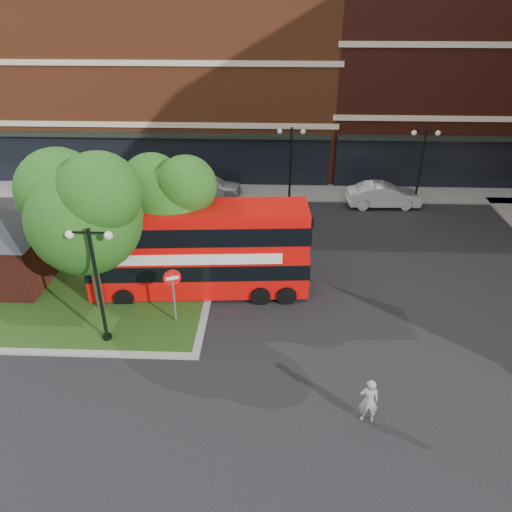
{
  "coord_description": "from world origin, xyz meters",
  "views": [
    {
      "loc": [
        1.08,
        -15.4,
        12.63
      ],
      "look_at": [
        0.3,
        3.89,
        2.0
      ],
      "focal_mm": 35.0,
      "sensor_mm": 36.0,
      "label": 1
    }
  ],
  "objects_px": {
    "bus": "(198,245)",
    "car_silver": "(211,185)",
    "car_white": "(383,195)",
    "woman": "(369,401)"
  },
  "relations": [
    {
      "from": "car_silver",
      "to": "car_white",
      "type": "height_order",
      "value": "car_white"
    },
    {
      "from": "car_white",
      "to": "car_silver",
      "type": "bearing_deg",
      "value": 79.69
    },
    {
      "from": "bus",
      "to": "car_silver",
      "type": "xyz_separation_m",
      "value": [
        -0.93,
        11.96,
        -1.76
      ]
    },
    {
      "from": "bus",
      "to": "woman",
      "type": "distance_m",
      "value": 10.08
    },
    {
      "from": "woman",
      "to": "car_silver",
      "type": "relative_size",
      "value": 0.43
    },
    {
      "from": "car_white",
      "to": "woman",
      "type": "bearing_deg",
      "value": 165.59
    },
    {
      "from": "woman",
      "to": "car_silver",
      "type": "xyz_separation_m",
      "value": [
        -7.42,
        19.5,
        -0.17
      ]
    },
    {
      "from": "car_silver",
      "to": "car_white",
      "type": "bearing_deg",
      "value": -96.1
    },
    {
      "from": "woman",
      "to": "car_white",
      "type": "distance_m",
      "value": 18.39
    },
    {
      "from": "car_white",
      "to": "bus",
      "type": "bearing_deg",
      "value": 132.96
    }
  ]
}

